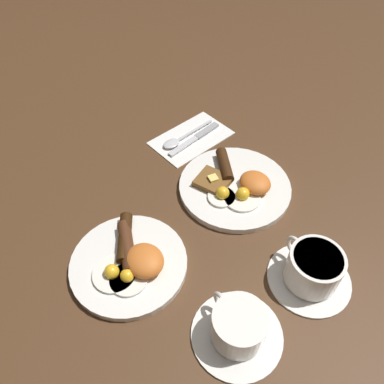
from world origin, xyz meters
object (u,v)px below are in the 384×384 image
at_px(teacup_near, 313,270).
at_px(teacup_far, 238,328).
at_px(breakfast_plate_near, 235,186).
at_px(knife, 197,137).
at_px(spoon, 177,141).
at_px(breakfast_plate_far, 130,261).

bearing_deg(teacup_near, teacup_far, 88.03).
height_order(breakfast_plate_near, knife, breakfast_plate_near).
relative_size(teacup_near, spoon, 0.94).
bearing_deg(breakfast_plate_far, breakfast_plate_near, -85.60).
height_order(breakfast_plate_near, spoon, breakfast_plate_near).
distance_m(breakfast_plate_far, knife, 0.40).
bearing_deg(teacup_far, teacup_near, -91.97).
relative_size(knife, spoon, 1.05).
bearing_deg(teacup_near, knife, -11.29).
bearing_deg(breakfast_plate_near, breakfast_plate_far, 94.40).
bearing_deg(breakfast_plate_near, spoon, 2.05).
distance_m(breakfast_plate_far, spoon, 0.37).
bearing_deg(knife, teacup_far, 51.46).
distance_m(teacup_near, knife, 0.46).
distance_m(breakfast_plate_far, teacup_near, 0.34).
height_order(breakfast_plate_far, spoon, breakfast_plate_far).
height_order(breakfast_plate_near, teacup_near, teacup_near).
height_order(teacup_far, spoon, teacup_far).
height_order(breakfast_plate_far, teacup_near, teacup_near).
bearing_deg(teacup_near, breakfast_plate_far, 46.92).
bearing_deg(breakfast_plate_far, spoon, -50.50).
xyz_separation_m(teacup_near, spoon, (0.47, -0.04, -0.03)).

